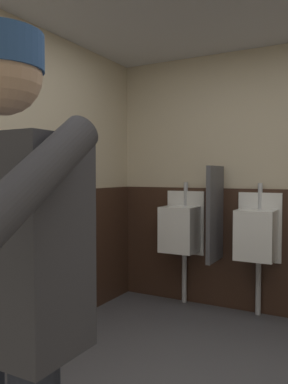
{
  "coord_description": "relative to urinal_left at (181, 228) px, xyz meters",
  "views": [
    {
      "loc": [
        0.62,
        -1.83,
        1.32
      ],
      "look_at": [
        -0.12,
        -0.46,
        1.25
      ],
      "focal_mm": 36.5,
      "sensor_mm": 36.0,
      "label": 1
    }
  ],
  "objects": [
    {
      "name": "wall_back",
      "position": [
        0.91,
        0.22,
        0.48
      ],
      "size": [
        3.88,
        0.12,
        2.51
      ],
      "primitive_type": "cube",
      "color": "beige",
      "rests_on": "ground_plane"
    },
    {
      "name": "wainscot_band_back",
      "position": [
        0.91,
        0.14,
        -0.19
      ],
      "size": [
        3.28,
        0.03,
        1.18
      ],
      "primitive_type": "cube",
      "color": "#382319",
      "rests_on": "ground_plane"
    },
    {
      "name": "urinal_left",
      "position": [
        0.0,
        0.0,
        0.0
      ],
      "size": [
        0.4,
        0.34,
        1.24
      ],
      "color": "white",
      "rests_on": "ground_plane"
    },
    {
      "name": "urinal_middle",
      "position": [
        0.75,
        0.0,
        0.0
      ],
      "size": [
        0.4,
        0.34,
        1.24
      ],
      "color": "white",
      "rests_on": "ground_plane"
    },
    {
      "name": "privacy_divider_panel",
      "position": [
        0.37,
        -0.07,
        0.17
      ],
      "size": [
        0.04,
        0.4,
        0.9
      ],
      "primitive_type": "cube",
      "color": "#4C4C51"
    },
    {
      "name": "person",
      "position": [
        0.66,
        -2.84,
        0.24
      ],
      "size": [
        0.68,
        0.6,
        1.71
      ],
      "color": "#2D3342",
      "rests_on": "ground_plane"
    }
  ]
}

